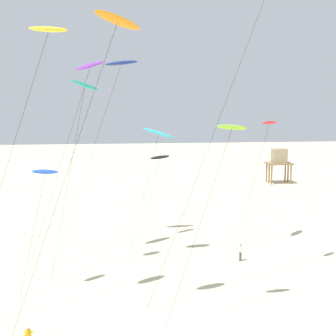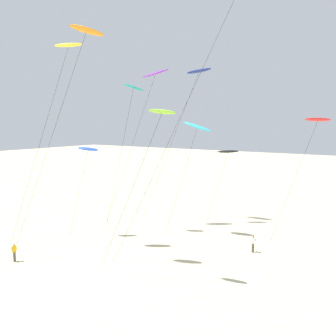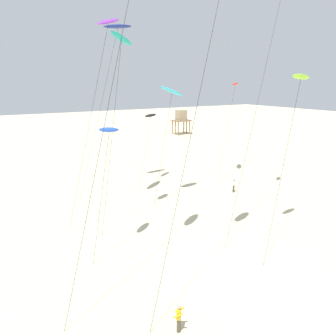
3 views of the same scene
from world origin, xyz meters
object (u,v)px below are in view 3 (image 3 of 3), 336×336
(kite_lime, at_px, (301,79))
(kite_navy, at_px, (118,27))
(kite_red, at_px, (235,85))
(kite_purple, at_px, (108,23))
(kite_flyer_middle, at_px, (179,318))
(stilt_house, at_px, (181,117))
(kite_cyan, at_px, (172,92))
(kite_black, at_px, (151,116))
(kite_flyer_nearest, at_px, (234,185))
(kite_teal, at_px, (121,40))
(kite_blue, at_px, (109,131))

(kite_lime, relative_size, kite_navy, 0.71)
(kite_red, bearing_deg, kite_purple, -172.78)
(kite_flyer_middle, distance_m, stilt_house, 64.28)
(kite_cyan, relative_size, kite_flyer_middle, 7.62)
(kite_black, height_order, kite_flyer_nearest, kite_black)
(kite_cyan, distance_m, kite_teal, 8.31)
(kite_lime, distance_m, kite_flyer_middle, 18.56)
(kite_blue, relative_size, kite_flyer_nearest, 5.98)
(kite_red, relative_size, kite_teal, 0.77)
(kite_lime, height_order, kite_blue, kite_lime)
(kite_red, distance_m, kite_black, 12.12)
(kite_lime, height_order, kite_cyan, kite_lime)
(stilt_house, bearing_deg, kite_blue, -128.05)
(kite_red, relative_size, kite_lime, 0.96)
(kite_purple, bearing_deg, stilt_house, 49.09)
(kite_teal, bearing_deg, kite_flyer_middle, -101.88)
(kite_teal, xyz_separation_m, stilt_house, (31.94, 40.28, -11.76))
(stilt_house, bearing_deg, kite_red, -111.68)
(kite_flyer_middle, bearing_deg, kite_navy, 74.92)
(kite_red, relative_size, kite_black, 1.42)
(kite_cyan, height_order, kite_blue, kite_cyan)
(kite_blue, height_order, kite_flyer_middle, kite_blue)
(kite_blue, xyz_separation_m, kite_navy, (6.15, 13.27, 9.23))
(kite_teal, xyz_separation_m, kite_blue, (-2.92, -4.26, -6.62))
(kite_black, bearing_deg, kite_red, -16.49)
(kite_teal, height_order, kite_flyer_nearest, kite_teal)
(kite_blue, bearing_deg, kite_red, 25.88)
(kite_cyan, bearing_deg, kite_red, 15.24)
(kite_cyan, bearing_deg, kite_black, 83.57)
(kite_teal, relative_size, kite_black, 1.84)
(kite_black, distance_m, kite_purple, 12.88)
(kite_blue, xyz_separation_m, kite_flyer_middle, (0.05, -9.38, -8.69))
(kite_flyer_nearest, relative_size, stilt_house, 0.27)
(stilt_house, bearing_deg, kite_purple, -130.91)
(kite_lime, relative_size, kite_purple, 0.72)
(kite_purple, bearing_deg, kite_black, 38.40)
(kite_black, bearing_deg, stilt_house, 51.49)
(kite_lime, xyz_separation_m, kite_flyer_nearest, (3.68, 10.16, -12.26))
(kite_lime, xyz_separation_m, kite_flyer_middle, (-13.30, -4.14, -12.26))
(kite_black, bearing_deg, kite_cyan, -96.43)
(kite_flyer_middle, bearing_deg, kite_purple, 79.68)
(kite_black, height_order, stilt_house, kite_black)
(kite_red, height_order, kite_cyan, kite_red)
(kite_teal, bearing_deg, kite_lime, -42.35)
(kite_lime, height_order, kite_purple, kite_purple)
(kite_red, bearing_deg, kite_cyan, -164.76)
(kite_red, relative_size, kite_purple, 0.69)
(kite_teal, bearing_deg, kite_black, 51.91)
(kite_navy, height_order, stilt_house, kite_navy)
(kite_red, height_order, kite_blue, kite_red)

